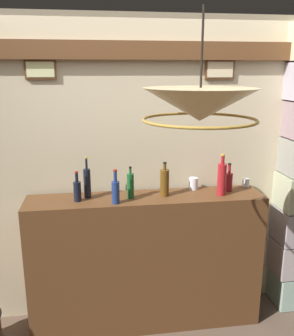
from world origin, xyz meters
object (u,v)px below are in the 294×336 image
liquor_bottle_bourbon (77,190)px  liquor_bottle_vodka (229,181)px  liquor_bottle_mezcal (87,183)px  pendant_lamp (200,106)px  glass_tumbler_highball (193,184)px  liquor_bottle_port (116,191)px  liquor_bottle_whiskey (222,179)px  glass_tumbler_rocks (246,183)px  liquor_bottle_rum (130,185)px  liquor_bottle_vermouth (165,182)px

liquor_bottle_bourbon → liquor_bottle_vodka: bearing=3.3°
liquor_bottle_vodka → liquor_bottle_mezcal: bearing=179.9°
liquor_bottle_mezcal → pendant_lamp: bearing=-56.0°
liquor_bottle_vodka → glass_tumbler_highball: 0.29m
liquor_bottle_port → liquor_bottle_mezcal: bearing=142.1°
liquor_bottle_whiskey → glass_tumbler_rocks: bearing=32.3°
liquor_bottle_vodka → glass_tumbler_rocks: (0.19, 0.09, -0.05)m
liquor_bottle_bourbon → pendant_lamp: 1.30m
liquor_bottle_bourbon → glass_tumbler_highball: liquor_bottle_bourbon is taller
liquor_bottle_mezcal → glass_tumbler_rocks: (1.35, 0.09, -0.09)m
liquor_bottle_bourbon → liquor_bottle_mezcal: size_ratio=0.72×
glass_tumbler_rocks → pendant_lamp: size_ratio=0.12×
liquor_bottle_rum → glass_tumbler_highball: bearing=14.6°
liquor_bottle_vodka → glass_tumbler_highball: (-0.28, 0.08, -0.04)m
liquor_bottle_bourbon → liquor_bottle_mezcal: bearing=43.8°
liquor_bottle_vermouth → liquor_bottle_mezcal: bearing=175.7°
liquor_bottle_mezcal → glass_tumbler_rocks: size_ratio=4.59×
liquor_bottle_rum → pendant_lamp: pendant_lamp is taller
pendant_lamp → liquor_bottle_port: bearing=118.4°
liquor_bottle_mezcal → glass_tumbler_rocks: liquor_bottle_mezcal is taller
liquor_bottle_bourbon → pendant_lamp: (0.69, -0.85, 0.71)m
glass_tumbler_rocks → glass_tumbler_highball: bearing=-179.4°
liquor_bottle_vodka → liquor_bottle_rum: size_ratio=0.93×
liquor_bottle_whiskey → glass_tumbler_rocks: (0.29, 0.18, -0.10)m
liquor_bottle_bourbon → liquor_bottle_vermouth: bearing=2.2°
liquor_bottle_rum → liquor_bottle_whiskey: (0.73, -0.03, 0.03)m
liquor_bottle_bourbon → liquor_bottle_port: bearing=-17.8°
liquor_bottle_vermouth → glass_tumbler_rocks: size_ratio=3.87×
liquor_bottle_vodka → liquor_bottle_whiskey: size_ratio=0.71×
liquor_bottle_mezcal → liquor_bottle_vermouth: 0.61m
liquor_bottle_vodka → liquor_bottle_bourbon: size_ratio=1.00×
liquor_bottle_rum → liquor_bottle_vermouth: bearing=2.9°
glass_tumbler_highball → liquor_bottle_mezcal: bearing=-174.7°
liquor_bottle_mezcal → liquor_bottle_vermouth: bearing=-4.3°
liquor_bottle_mezcal → glass_tumbler_rocks: bearing=3.7°
liquor_bottle_vermouth → glass_tumbler_rocks: 0.76m
liquor_bottle_rum → liquor_bottle_port: size_ratio=0.97×
liquor_bottle_vermouth → liquor_bottle_port: 0.41m
liquor_bottle_vodka → liquor_bottle_port: (-0.95, -0.16, 0.01)m
liquor_bottle_rum → liquor_bottle_bourbon: (-0.41, -0.01, -0.02)m
liquor_bottle_bourbon → liquor_bottle_whiskey: size_ratio=0.71×
liquor_bottle_bourbon → liquor_bottle_port: liquor_bottle_port is taller
liquor_bottle_port → liquor_bottle_whiskey: (0.85, 0.07, 0.04)m
liquor_bottle_whiskey → pendant_lamp: size_ratio=0.55×
liquor_bottle_whiskey → glass_tumbler_highball: (-0.18, 0.18, -0.09)m
glass_tumbler_rocks → liquor_bottle_mezcal: bearing=-176.3°
liquor_bottle_vodka → liquor_bottle_whiskey: bearing=-135.8°
liquor_bottle_port → liquor_bottle_bourbon: bearing=162.2°
liquor_bottle_whiskey → glass_tumbler_highball: size_ratio=3.34×
pendant_lamp → glass_tumbler_highball: bearing=75.3°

